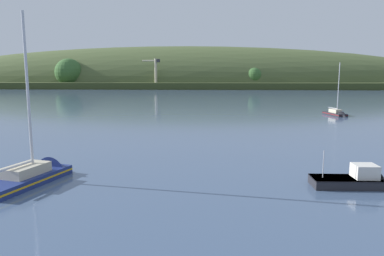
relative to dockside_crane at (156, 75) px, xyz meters
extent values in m
cube|color=#35401E|center=(1.80, 15.78, -5.81)|extent=(468.71, 75.06, 3.52)
ellipsoid|color=#4C5B33|center=(10.00, 34.15, -7.57)|extent=(376.20, 85.51, 51.19)
sphere|color=#38602D|center=(-51.16, 9.35, 1.52)|extent=(15.91, 15.91, 15.91)
sphere|color=#38602D|center=(54.90, 4.20, -0.64)|extent=(9.74, 9.74, 9.74)
cube|color=#4C4C51|center=(0.18, -0.03, -6.57)|extent=(3.74, 3.74, 2.00)
cylinder|color=#BCB293|center=(0.18, -0.03, 1.72)|extent=(1.46, 1.46, 14.58)
cylinder|color=#BCB293|center=(-3.21, 0.60, 7.84)|extent=(8.63, 2.36, 0.80)
cube|color=#333338|center=(1.71, -0.32, 7.84)|extent=(1.73, 2.26, 1.75)
cube|color=navy|center=(9.09, -173.83, -7.52)|extent=(5.19, 8.16, 1.30)
cone|color=navy|center=(10.26, -170.21, -7.52)|extent=(3.32, 2.69, 2.87)
cube|color=gold|center=(9.09, -173.83, -7.18)|extent=(5.22, 8.17, 0.14)
cube|color=#BCB299|center=(9.15, -173.65, -6.50)|extent=(2.99, 3.88, 0.74)
cylinder|color=silver|center=(9.38, -172.93, -0.73)|extent=(0.21, 0.21, 12.27)
cylinder|color=silver|center=(8.77, -174.82, -5.98)|extent=(1.39, 3.85, 0.17)
cube|color=#232328|center=(50.36, -127.45, -7.49)|extent=(3.07, 6.47, 0.96)
cone|color=#232328|center=(50.90, -130.51, -7.49)|extent=(2.18, 1.87, 1.94)
cube|color=maroon|center=(50.36, -127.45, -7.27)|extent=(3.09, 6.47, 0.11)
cube|color=#BCB299|center=(50.38, -127.60, -6.66)|extent=(1.84, 2.99, 0.71)
cylinder|color=silver|center=(50.49, -128.21, -2.03)|extent=(0.14, 0.14, 9.96)
cylinder|color=silver|center=(50.21, -126.61, -6.15)|extent=(0.68, 3.23, 0.11)
cube|color=#232328|center=(33.54, -174.18, -7.38)|extent=(5.37, 2.22, 0.98)
cone|color=#232328|center=(36.21, -174.24, -7.38)|extent=(0.87, 1.92, 1.90)
cube|color=black|center=(33.54, -174.18, -6.93)|extent=(5.37, 2.27, 0.08)
cube|color=silver|center=(34.73, -174.21, -6.38)|extent=(1.69, 1.56, 1.02)
cube|color=#192833|center=(35.50, -174.22, -6.22)|extent=(0.08, 1.35, 0.57)
cylinder|color=#B2B2B7|center=(31.65, -174.14, -5.85)|extent=(0.06, 0.06, 2.07)
camera|label=1|loc=(22.16, -200.26, 0.79)|focal=33.70mm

